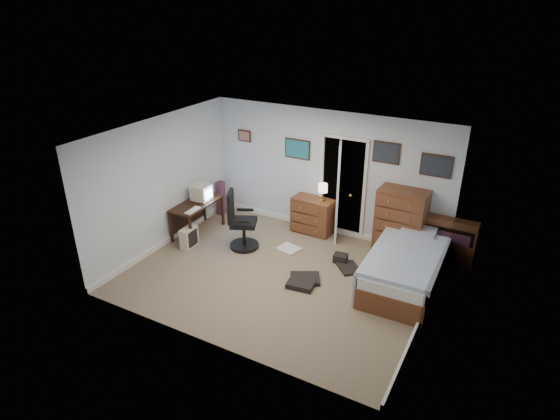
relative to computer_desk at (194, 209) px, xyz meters
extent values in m
cube|color=#856E5C|center=(2.28, -0.60, -0.53)|extent=(5.00, 4.00, 0.02)
cube|color=black|center=(0.08, 0.00, 0.14)|extent=(0.58, 1.19, 0.04)
cube|color=black|center=(-0.14, -0.56, -0.20)|extent=(0.05, 0.05, 0.64)
cube|color=black|center=(0.33, -0.54, -0.20)|extent=(0.05, 0.05, 0.64)
cube|color=black|center=(-0.17, 0.55, -0.20)|extent=(0.05, 0.05, 0.64)
cube|color=black|center=(0.30, 0.56, -0.20)|extent=(0.05, 0.05, 0.64)
cube|color=black|center=(-0.17, 0.00, -0.16)|extent=(0.06, 1.09, 0.45)
cube|color=beige|center=(0.10, 0.15, 0.33)|extent=(0.35, 0.34, 0.31)
cube|color=#8CB2F2|center=(0.28, 0.16, 0.33)|extent=(0.02, 0.25, 0.20)
cube|color=beige|center=(0.10, 0.15, 0.17)|extent=(0.23, 0.23, 0.02)
cube|color=beige|center=(0.26, -0.35, 0.17)|extent=(0.15, 0.37, 0.02)
cube|color=beige|center=(0.28, -0.55, -0.32)|extent=(0.19, 0.38, 0.41)
cube|color=black|center=(0.38, -0.54, -0.32)|extent=(0.01, 0.27, 0.32)
cylinder|color=black|center=(1.22, -0.05, -0.49)|extent=(0.74, 0.74, 0.06)
cylinder|color=black|center=(1.22, -0.05, -0.25)|extent=(0.09, 0.09, 0.43)
cube|color=black|center=(1.22, -0.05, 0.00)|extent=(0.63, 0.63, 0.09)
cube|color=black|center=(1.01, -0.15, 0.34)|extent=(0.24, 0.42, 0.59)
cube|color=black|center=(1.33, -0.28, 0.15)|extent=(0.32, 0.18, 0.04)
cube|color=black|center=(1.11, 0.19, 0.15)|extent=(0.32, 0.18, 0.04)
cube|color=maroon|center=(-0.04, 0.98, -0.14)|extent=(0.16, 0.16, 0.76)
cube|color=brown|center=(2.10, 1.17, -0.15)|extent=(0.85, 0.47, 0.74)
cylinder|color=gold|center=(2.30, 1.17, 0.22)|extent=(0.12, 0.12, 0.02)
cylinder|color=gold|center=(2.30, 1.17, 0.33)|extent=(0.02, 0.02, 0.22)
cylinder|color=beige|center=(2.30, 1.17, 0.49)|extent=(0.20, 0.20, 0.17)
cube|color=black|center=(2.63, 1.70, 0.48)|extent=(0.90, 0.60, 2.00)
cube|color=white|center=(2.18, 1.37, 0.48)|extent=(0.06, 0.05, 2.00)
cube|color=white|center=(3.08, 1.37, 0.48)|extent=(0.06, 0.05, 2.00)
cube|color=white|center=(2.63, 1.37, 1.50)|extent=(0.96, 0.05, 0.06)
cube|color=white|center=(2.59, 1.26, 0.48)|extent=(0.31, 0.77, 2.00)
sphere|color=gold|center=(2.90, 1.11, 0.48)|extent=(0.06, 0.06, 0.06)
cube|color=brown|center=(3.89, 1.15, 0.12)|extent=(0.89, 0.55, 1.28)
cube|color=brown|center=(4.74, 1.27, -0.10)|extent=(0.95, 0.24, 0.85)
cube|color=black|center=(4.74, 1.20, 0.06)|extent=(0.87, 0.10, 0.28)
cube|color=maroon|center=(4.74, 1.20, 0.03)|extent=(0.76, 0.12, 0.21)
cube|color=brown|center=(4.28, 0.17, -0.34)|extent=(1.10, 2.14, 0.37)
cube|color=white|center=(4.28, 0.17, -0.06)|extent=(1.06, 2.09, 0.19)
cube|color=#637EB9|center=(4.28, 0.06, 0.06)|extent=(1.16, 1.82, 0.11)
cube|color=#637EB9|center=(3.72, 0.05, -0.23)|extent=(0.08, 1.80, 0.57)
cube|color=slate|center=(4.27, 0.96, 0.10)|extent=(0.59, 0.41, 0.14)
cube|color=#331E11|center=(0.38, 1.38, 1.23)|extent=(0.30, 0.03, 0.24)
cube|color=#914F4F|center=(0.38, 1.36, 1.23)|extent=(0.25, 0.01, 0.19)
cube|color=#331E11|center=(1.63, 1.38, 1.13)|extent=(0.55, 0.03, 0.40)
cube|color=navy|center=(1.63, 1.36, 1.13)|extent=(0.50, 0.01, 0.35)
cube|color=#331E11|center=(3.43, 1.38, 1.33)|extent=(0.50, 0.03, 0.40)
cube|color=black|center=(3.43, 1.36, 1.33)|extent=(0.45, 0.01, 0.35)
cube|color=#331E11|center=(4.33, 1.38, 1.23)|extent=(0.55, 0.03, 0.40)
cube|color=black|center=(4.33, 1.36, 1.23)|extent=(0.50, 0.01, 0.35)
cube|color=black|center=(3.29, 0.16, -0.50)|extent=(0.55, 0.55, 0.04)
cube|color=black|center=(2.76, -0.54, -0.49)|extent=(0.62, 0.58, 0.07)
cube|color=black|center=(2.78, -0.73, -0.48)|extent=(0.48, 0.38, 0.09)
cube|color=silver|center=(2.04, 0.24, -0.49)|extent=(0.46, 0.42, 0.06)
cube|color=black|center=(3.06, 0.32, -0.44)|extent=(0.27, 0.23, 0.16)
camera|label=1|loc=(5.63, -6.68, 3.94)|focal=30.00mm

